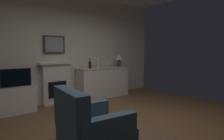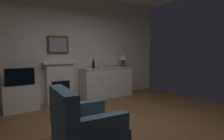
{
  "view_description": "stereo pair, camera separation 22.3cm",
  "coord_description": "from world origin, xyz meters",
  "px_view_note": "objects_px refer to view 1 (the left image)",
  "views": [
    {
      "loc": [
        -2.17,
        -2.25,
        1.36
      ],
      "look_at": [
        0.08,
        0.64,
        1.0
      ],
      "focal_mm": 29.48,
      "sensor_mm": 36.0,
      "label": 1
    },
    {
      "loc": [
        -1.99,
        -2.38,
        1.36
      ],
      "look_at": [
        0.08,
        0.64,
        1.0
      ],
      "focal_mm": 29.48,
      "sensor_mm": 36.0,
      "label": 2
    }
  ],
  "objects_px": {
    "table_lamp": "(119,58)",
    "tv_set": "(16,78)",
    "wine_bottle": "(90,65)",
    "wine_glass_center": "(105,63)",
    "tv_cabinet": "(17,99)",
    "sideboard_cabinet": "(104,82)",
    "vase_decorative": "(98,63)",
    "wine_glass_right": "(108,63)",
    "fireplace_unit": "(56,83)",
    "framed_picture": "(54,45)",
    "wine_glass_left": "(102,64)",
    "armchair": "(91,130)"
  },
  "relations": [
    {
      "from": "table_lamp",
      "to": "tv_set",
      "type": "xyz_separation_m",
      "value": [
        -2.98,
        -0.01,
        -0.38
      ]
    },
    {
      "from": "wine_bottle",
      "to": "wine_glass_center",
      "type": "height_order",
      "value": "wine_bottle"
    },
    {
      "from": "table_lamp",
      "to": "tv_cabinet",
      "type": "distance_m",
      "value": 3.11
    },
    {
      "from": "tv_cabinet",
      "to": "sideboard_cabinet",
      "type": "bearing_deg",
      "value": -0.36
    },
    {
      "from": "vase_decorative",
      "to": "wine_bottle",
      "type": "bearing_deg",
      "value": 170.44
    },
    {
      "from": "wine_bottle",
      "to": "wine_glass_right",
      "type": "xyz_separation_m",
      "value": [
        0.62,
        -0.04,
        0.01
      ]
    },
    {
      "from": "fireplace_unit",
      "to": "sideboard_cabinet",
      "type": "height_order",
      "value": "fireplace_unit"
    },
    {
      "from": "framed_picture",
      "to": "wine_glass_left",
      "type": "height_order",
      "value": "framed_picture"
    },
    {
      "from": "sideboard_cabinet",
      "to": "tv_set",
      "type": "distance_m",
      "value": 2.4
    },
    {
      "from": "tv_set",
      "to": "fireplace_unit",
      "type": "bearing_deg",
      "value": 10.77
    },
    {
      "from": "fireplace_unit",
      "to": "wine_glass_left",
      "type": "height_order",
      "value": "fireplace_unit"
    },
    {
      "from": "fireplace_unit",
      "to": "tv_set",
      "type": "distance_m",
      "value": 1.02
    },
    {
      "from": "vase_decorative",
      "to": "tv_set",
      "type": "distance_m",
      "value": 2.15
    },
    {
      "from": "wine_glass_right",
      "to": "armchair",
      "type": "height_order",
      "value": "wine_glass_right"
    },
    {
      "from": "fireplace_unit",
      "to": "tv_cabinet",
      "type": "height_order",
      "value": "fireplace_unit"
    },
    {
      "from": "wine_bottle",
      "to": "wine_glass_left",
      "type": "bearing_deg",
      "value": -6.59
    },
    {
      "from": "table_lamp",
      "to": "wine_glass_left",
      "type": "xyz_separation_m",
      "value": [
        -0.69,
        -0.06,
        -0.16
      ]
    },
    {
      "from": "sideboard_cabinet",
      "to": "wine_glass_left",
      "type": "xyz_separation_m",
      "value": [
        -0.08,
        -0.06,
        0.57
      ]
    },
    {
      "from": "sideboard_cabinet",
      "to": "armchair",
      "type": "xyz_separation_m",
      "value": [
        -2.0,
        -2.55,
        -0.07
      ]
    },
    {
      "from": "wine_glass_left",
      "to": "vase_decorative",
      "type": "relative_size",
      "value": 0.59
    },
    {
      "from": "framed_picture",
      "to": "sideboard_cabinet",
      "type": "distance_m",
      "value": 1.79
    },
    {
      "from": "wine_glass_left",
      "to": "tv_cabinet",
      "type": "relative_size",
      "value": 0.22
    },
    {
      "from": "tv_cabinet",
      "to": "vase_decorative",
      "type": "bearing_deg",
      "value": -1.74
    },
    {
      "from": "wine_glass_right",
      "to": "wine_bottle",
      "type": "bearing_deg",
      "value": 176.5
    },
    {
      "from": "wine_bottle",
      "to": "tv_cabinet",
      "type": "distance_m",
      "value": 2.02
    },
    {
      "from": "vase_decorative",
      "to": "tv_cabinet",
      "type": "relative_size",
      "value": 0.38
    },
    {
      "from": "fireplace_unit",
      "to": "wine_glass_right",
      "type": "bearing_deg",
      "value": -8.31
    },
    {
      "from": "fireplace_unit",
      "to": "vase_decorative",
      "type": "height_order",
      "value": "vase_decorative"
    },
    {
      "from": "tv_cabinet",
      "to": "wine_bottle",
      "type": "bearing_deg",
      "value": -0.75
    },
    {
      "from": "fireplace_unit",
      "to": "tv_cabinet",
      "type": "distance_m",
      "value": 1.02
    },
    {
      "from": "framed_picture",
      "to": "wine_glass_left",
      "type": "bearing_deg",
      "value": -11.92
    },
    {
      "from": "fireplace_unit",
      "to": "wine_bottle",
      "type": "bearing_deg",
      "value": -11.49
    },
    {
      "from": "wine_glass_left",
      "to": "tv_set",
      "type": "height_order",
      "value": "wine_glass_left"
    },
    {
      "from": "framed_picture",
      "to": "wine_glass_right",
      "type": "relative_size",
      "value": 3.33
    },
    {
      "from": "table_lamp",
      "to": "vase_decorative",
      "type": "distance_m",
      "value": 0.86
    },
    {
      "from": "sideboard_cabinet",
      "to": "tv_set",
      "type": "xyz_separation_m",
      "value": [
        -2.37,
        -0.01,
        0.35
      ]
    },
    {
      "from": "framed_picture",
      "to": "tv_cabinet",
      "type": "bearing_deg",
      "value": -167.99
    },
    {
      "from": "sideboard_cabinet",
      "to": "vase_decorative",
      "type": "bearing_deg",
      "value": -168.21
    },
    {
      "from": "sideboard_cabinet",
      "to": "framed_picture",
      "type": "bearing_deg",
      "value": 170.96
    },
    {
      "from": "sideboard_cabinet",
      "to": "tv_set",
      "type": "height_order",
      "value": "tv_set"
    },
    {
      "from": "table_lamp",
      "to": "wine_glass_left",
      "type": "relative_size",
      "value": 2.42
    },
    {
      "from": "table_lamp",
      "to": "tv_set",
      "type": "bearing_deg",
      "value": -179.84
    },
    {
      "from": "wine_glass_left",
      "to": "armchair",
      "type": "height_order",
      "value": "wine_glass_left"
    },
    {
      "from": "tv_set",
      "to": "framed_picture",
      "type": "bearing_deg",
      "value": 13.31
    },
    {
      "from": "fireplace_unit",
      "to": "framed_picture",
      "type": "distance_m",
      "value": 1.0
    },
    {
      "from": "framed_picture",
      "to": "tv_set",
      "type": "relative_size",
      "value": 0.89
    },
    {
      "from": "wine_bottle",
      "to": "wine_glass_right",
      "type": "height_order",
      "value": "wine_bottle"
    },
    {
      "from": "vase_decorative",
      "to": "fireplace_unit",
      "type": "bearing_deg",
      "value": 168.91
    },
    {
      "from": "framed_picture",
      "to": "armchair",
      "type": "xyz_separation_m",
      "value": [
        -0.6,
        -2.78,
        -1.17
      ]
    },
    {
      "from": "sideboard_cabinet",
      "to": "table_lamp",
      "type": "xyz_separation_m",
      "value": [
        0.61,
        0.0,
        0.73
      ]
    }
  ]
}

